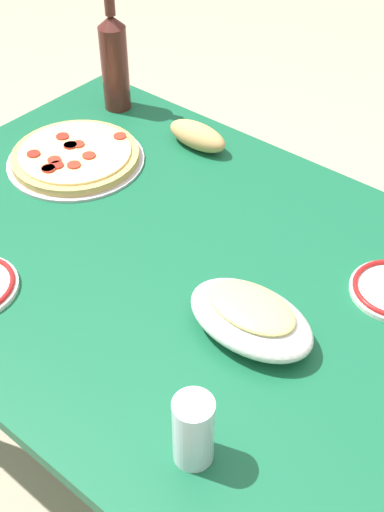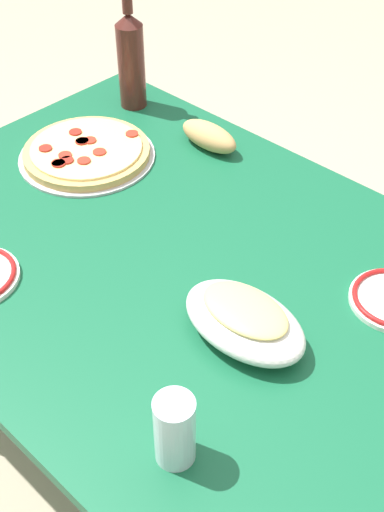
{
  "view_description": "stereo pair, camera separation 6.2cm",
  "coord_description": "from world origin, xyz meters",
  "views": [
    {
      "loc": [
        0.6,
        -0.73,
        1.59
      ],
      "look_at": [
        0.0,
        0.0,
        0.73
      ],
      "focal_mm": 46.42,
      "sensor_mm": 36.0,
      "label": 1
    },
    {
      "loc": [
        0.65,
        -0.69,
        1.59
      ],
      "look_at": [
        0.0,
        0.0,
        0.73
      ],
      "focal_mm": 46.42,
      "sensor_mm": 36.0,
      "label": 2
    }
  ],
  "objects": [
    {
      "name": "ground_plane",
      "position": [
        0.0,
        0.0,
        0.0
      ],
      "size": [
        8.0,
        8.0,
        0.0
      ],
      "primitive_type": "plane",
      "color": "tan",
      "rests_on": "ground"
    },
    {
      "name": "dining_table",
      "position": [
        0.0,
        0.0,
        0.6
      ],
      "size": [
        1.42,
        0.93,
        0.7
      ],
      "color": "#145938",
      "rests_on": "ground"
    },
    {
      "name": "pepperoni_pizza",
      "position": [
        -0.45,
        0.11,
        0.72
      ],
      "size": [
        0.32,
        0.32,
        0.03
      ],
      "color": "#B7B7BC",
      "rests_on": "dining_table"
    },
    {
      "name": "baked_pasta_dish",
      "position": [
        0.19,
        -0.06,
        0.74
      ],
      "size": [
        0.24,
        0.15,
        0.08
      ],
      "color": "white",
      "rests_on": "dining_table"
    },
    {
      "name": "wine_bottle",
      "position": [
        -0.55,
        0.36,
        0.83
      ],
      "size": [
        0.07,
        0.07,
        0.32
      ],
      "color": "#471E19",
      "rests_on": "dining_table"
    },
    {
      "name": "water_glass",
      "position": [
        0.26,
        -0.32,
        0.77
      ],
      "size": [
        0.06,
        0.06,
        0.13
      ],
      "primitive_type": "cylinder",
      "color": "silver",
      "rests_on": "dining_table"
    },
    {
      "name": "bread_loaf",
      "position": [
        -0.26,
        0.34,
        0.73
      ],
      "size": [
        0.16,
        0.07,
        0.06
      ],
      "primitive_type": "ellipsoid",
      "color": "tan",
      "rests_on": "dining_table"
    }
  ]
}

